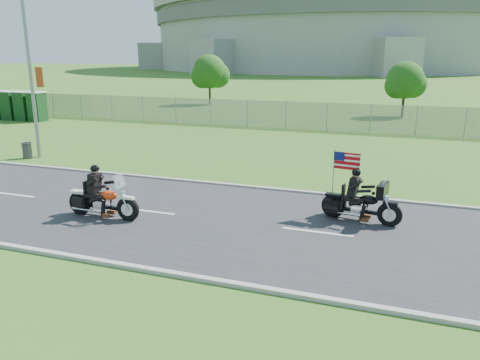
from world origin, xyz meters
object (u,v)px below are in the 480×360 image
(streetlight, at_px, (31,48))
(motorcycle_follow, at_px, (361,204))
(porta_toilet_c, at_px, (10,106))
(porta_toilet_a, at_px, (37,107))
(porta_toilet_b, at_px, (23,107))
(trash_can, at_px, (27,151))
(motorcycle_lead, at_px, (102,201))

(streetlight, height_order, motorcycle_follow, streetlight)
(streetlight, bearing_deg, porta_toilet_c, 139.94)
(porta_toilet_a, distance_m, porta_toilet_b, 1.40)
(porta_toilet_c, bearing_deg, streetlight, -40.06)
(streetlight, distance_m, trash_can, 5.29)
(porta_toilet_a, height_order, porta_toilet_c, same)
(porta_toilet_a, height_order, motorcycle_lead, porta_toilet_a)
(motorcycle_follow, bearing_deg, streetlight, 173.22)
(porta_toilet_a, xyz_separation_m, trash_can, (9.61, -11.44, -0.74))
(porta_toilet_c, bearing_deg, trash_can, -42.67)
(streetlight, distance_m, porta_toilet_a, 15.39)
(motorcycle_lead, bearing_deg, trash_can, 144.94)
(porta_toilet_c, bearing_deg, porta_toilet_a, 0.00)
(porta_toilet_a, distance_m, motorcycle_follow, 31.27)
(porta_toilet_b, height_order, porta_toilet_c, same)
(porta_toilet_c, distance_m, trash_can, 16.90)
(trash_can, bearing_deg, porta_toilet_c, 137.33)
(streetlight, bearing_deg, motorcycle_follow, -15.55)
(porta_toilet_c, height_order, trash_can, porta_toilet_c)
(trash_can, bearing_deg, streetlight, 58.44)
(porta_toilet_c, distance_m, motorcycle_follow, 33.73)
(streetlight, height_order, porta_toilet_b, streetlight)
(porta_toilet_a, bearing_deg, porta_toilet_c, 180.00)
(streetlight, distance_m, porta_toilet_c, 17.34)
(motorcycle_lead, xyz_separation_m, motorcycle_follow, (8.20, 2.46, 0.03))
(porta_toilet_c, bearing_deg, porta_toilet_b, 0.00)
(porta_toilet_b, bearing_deg, porta_toilet_a, 0.00)
(trash_can, bearing_deg, porta_toilet_b, 133.90)
(porta_toilet_a, relative_size, motorcycle_follow, 0.87)
(porta_toilet_b, height_order, motorcycle_follow, porta_toilet_b)
(streetlight, height_order, porta_toilet_c, streetlight)
(porta_toilet_c, relative_size, motorcycle_follow, 0.87)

